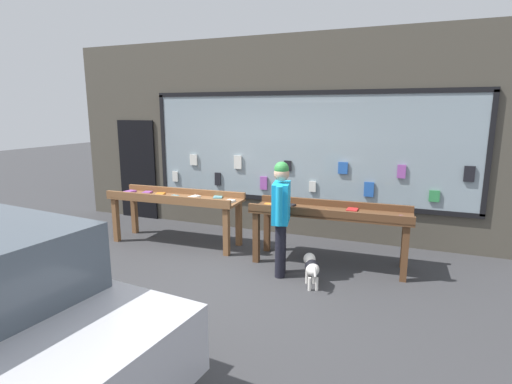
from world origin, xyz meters
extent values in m
plane|color=#38383A|center=(0.00, 0.00, 0.00)|extent=(40.00, 40.00, 0.00)
cube|color=#4C473D|center=(0.00, 2.40, 1.81)|extent=(8.71, 0.20, 3.62)
cube|color=#8C9EA8|center=(0.56, 2.27, 1.64)|extent=(5.88, 0.03, 1.94)
cube|color=black|center=(0.56, 2.27, 2.60)|extent=(5.96, 0.06, 0.08)
cube|color=black|center=(0.56, 2.27, 0.67)|extent=(5.96, 0.06, 0.08)
cube|color=black|center=(-2.38, 2.27, 1.64)|extent=(0.08, 0.06, 1.94)
cube|color=black|center=(3.50, 2.27, 1.64)|extent=(0.08, 0.06, 1.94)
cube|color=silver|center=(-2.11, 2.23, 0.97)|extent=(0.12, 0.03, 0.21)
cube|color=silver|center=(-1.66, 2.23, 1.33)|extent=(0.16, 0.03, 0.21)
cube|color=black|center=(-1.13, 2.23, 0.98)|extent=(0.12, 0.03, 0.25)
cube|color=silver|center=(-0.69, 2.23, 1.33)|extent=(0.15, 0.03, 0.26)
cube|color=#994CA5|center=(-0.16, 2.23, 0.96)|extent=(0.14, 0.03, 0.25)
cube|color=black|center=(0.31, 2.23, 1.31)|extent=(0.13, 0.03, 0.19)
cube|color=silver|center=(0.78, 2.23, 0.96)|extent=(0.12, 0.03, 0.19)
cube|color=#2659B2|center=(1.31, 2.23, 1.32)|extent=(0.16, 0.03, 0.20)
cube|color=#2659B2|center=(1.76, 2.23, 0.98)|extent=(0.16, 0.03, 0.25)
cube|color=#994CA5|center=(2.27, 2.23, 1.31)|extent=(0.13, 0.03, 0.22)
cube|color=#338C4C|center=(2.79, 2.23, 0.94)|extent=(0.16, 0.03, 0.19)
cube|color=black|center=(3.26, 2.23, 1.33)|extent=(0.15, 0.03, 0.25)
cube|color=black|center=(-3.08, 2.27, 1.05)|extent=(0.90, 0.04, 2.10)
cube|color=brown|center=(-2.40, 0.74, 0.39)|extent=(0.09, 0.09, 0.79)
cube|color=brown|center=(-0.26, 0.83, 0.39)|extent=(0.09, 0.09, 0.79)
cube|color=brown|center=(-2.42, 1.27, 0.39)|extent=(0.09, 0.09, 0.79)
cube|color=brown|center=(-0.28, 1.35, 0.39)|extent=(0.09, 0.09, 0.79)
cube|color=brown|center=(-1.34, 1.05, 0.81)|extent=(2.36, 0.78, 0.04)
cube|color=brown|center=(-1.33, 0.74, 0.87)|extent=(2.34, 0.15, 0.12)
cube|color=brown|center=(-1.36, 1.36, 0.87)|extent=(2.34, 0.15, 0.12)
cube|color=#994CA5|center=(-2.35, 1.08, 0.84)|extent=(0.17, 0.24, 0.03)
cube|color=#994CA5|center=(-2.01, 1.16, 0.84)|extent=(0.18, 0.21, 0.03)
cube|color=orange|center=(-1.72, 1.13, 0.84)|extent=(0.21, 0.25, 0.03)
cube|color=#5999A5|center=(-1.38, 1.01, 0.84)|extent=(0.15, 0.22, 0.03)
cube|color=silver|center=(-1.03, 1.14, 0.84)|extent=(0.17, 0.24, 0.03)
cube|color=#5999A5|center=(-0.65, 1.30, 0.84)|extent=(0.20, 0.23, 0.02)
cube|color=silver|center=(-0.32, 1.05, 0.84)|extent=(0.18, 0.23, 0.03)
cube|color=brown|center=(0.28, 0.74, 0.40)|extent=(0.09, 0.09, 0.79)
cube|color=brown|center=(2.42, 0.82, 0.40)|extent=(0.09, 0.09, 0.79)
cube|color=brown|center=(0.26, 1.28, 0.40)|extent=(0.09, 0.09, 0.79)
cube|color=brown|center=(2.40, 1.36, 0.40)|extent=(0.09, 0.09, 0.79)
cube|color=brown|center=(1.34, 1.05, 0.81)|extent=(2.36, 0.78, 0.04)
cube|color=brown|center=(1.36, 0.73, 0.87)|extent=(2.34, 0.15, 0.12)
cube|color=brown|center=(1.33, 1.37, 0.87)|extent=(2.34, 0.15, 0.12)
cube|color=orange|center=(0.36, 1.05, 0.84)|extent=(0.14, 0.19, 0.02)
cube|color=black|center=(0.68, 1.12, 0.84)|extent=(0.19, 0.25, 0.03)
cube|color=yellow|center=(0.98, 0.87, 0.84)|extent=(0.15, 0.19, 0.03)
cube|color=orange|center=(1.32, 0.93, 0.85)|extent=(0.19, 0.25, 0.03)
cube|color=red|center=(1.64, 1.23, 0.84)|extent=(0.16, 0.20, 0.03)
cube|color=yellow|center=(2.01, 0.90, 0.85)|extent=(0.19, 0.24, 0.03)
cube|color=#994CA5|center=(2.36, 1.03, 0.84)|extent=(0.17, 0.21, 0.02)
cylinder|color=black|center=(0.80, 0.33, 0.39)|extent=(0.14, 0.14, 0.78)
cylinder|color=black|center=(0.77, 0.48, 0.39)|extent=(0.14, 0.14, 0.78)
cube|color=#19A5E0|center=(0.79, 0.40, 1.06)|extent=(0.31, 0.48, 0.55)
cylinder|color=#19A5E0|center=(0.85, 0.13, 1.07)|extent=(0.09, 0.09, 0.53)
cylinder|color=#19A5E0|center=(0.73, 0.68, 1.07)|extent=(0.09, 0.09, 0.53)
sphere|color=tan|center=(0.79, 0.40, 1.46)|extent=(0.21, 0.21, 0.21)
sphere|color=#338C3F|center=(0.79, 0.40, 1.52)|extent=(0.20, 0.20, 0.20)
ellipsoid|color=white|center=(1.30, 0.18, 0.27)|extent=(0.31, 0.41, 0.18)
ellipsoid|color=black|center=(1.30, 0.18, 0.28)|extent=(0.26, 0.28, 0.19)
sphere|color=white|center=(1.21, 0.38, 0.31)|extent=(0.16, 0.16, 0.16)
cylinder|color=white|center=(1.38, -0.02, 0.30)|extent=(0.06, 0.10, 0.12)
cylinder|color=white|center=(1.30, 0.30, 0.09)|extent=(0.04, 0.04, 0.18)
cylinder|color=white|center=(1.21, 0.26, 0.09)|extent=(0.04, 0.04, 0.18)
cylinder|color=white|center=(1.39, 0.09, 0.09)|extent=(0.04, 0.04, 0.18)
cylinder|color=white|center=(1.30, 0.06, 0.09)|extent=(0.04, 0.04, 0.18)
cylinder|color=black|center=(0.38, -2.15, 0.30)|extent=(0.61, 0.24, 0.60)
camera|label=1|loc=(2.44, -4.69, 2.30)|focal=28.00mm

